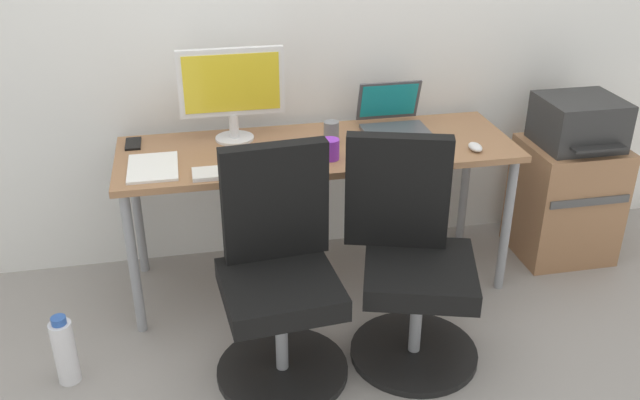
{
  "coord_description": "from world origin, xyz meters",
  "views": [
    {
      "loc": [
        -0.57,
        -2.89,
        1.92
      ],
      "look_at": [
        0.0,
        -0.05,
        0.47
      ],
      "focal_mm": 38.86,
      "sensor_mm": 36.0,
      "label": 1
    }
  ],
  "objects_px": {
    "side_cabinet": "(565,200)",
    "desktop_monitor": "(232,88)",
    "office_chair_left": "(279,278)",
    "water_bottle_on_floor": "(65,351)",
    "open_laptop": "(393,119)",
    "coffee_mug": "(330,149)",
    "office_chair_right": "(411,264)",
    "printer": "(579,122)"
  },
  "relations": [
    {
      "from": "desktop_monitor",
      "to": "side_cabinet",
      "type": "bearing_deg",
      "value": -5.28
    },
    {
      "from": "side_cabinet",
      "to": "water_bottle_on_floor",
      "type": "bearing_deg",
      "value": -167.45
    },
    {
      "from": "printer",
      "to": "open_laptop",
      "type": "height_order",
      "value": "open_laptop"
    },
    {
      "from": "coffee_mug",
      "to": "water_bottle_on_floor",
      "type": "bearing_deg",
      "value": -161.66
    },
    {
      "from": "side_cabinet",
      "to": "coffee_mug",
      "type": "xyz_separation_m",
      "value": [
        -1.29,
        -0.16,
        0.45
      ]
    },
    {
      "from": "office_chair_right",
      "to": "office_chair_left",
      "type": "bearing_deg",
      "value": 179.74
    },
    {
      "from": "side_cabinet",
      "to": "desktop_monitor",
      "type": "xyz_separation_m",
      "value": [
        -1.68,
        0.16,
        0.66
      ]
    },
    {
      "from": "office_chair_left",
      "to": "water_bottle_on_floor",
      "type": "bearing_deg",
      "value": 175.58
    },
    {
      "from": "water_bottle_on_floor",
      "to": "office_chair_left",
      "type": "bearing_deg",
      "value": -4.42
    },
    {
      "from": "printer",
      "to": "water_bottle_on_floor",
      "type": "distance_m",
      "value": 2.58
    },
    {
      "from": "office_chair_left",
      "to": "printer",
      "type": "bearing_deg",
      "value": 21.03
    },
    {
      "from": "office_chair_left",
      "to": "desktop_monitor",
      "type": "distance_m",
      "value": 0.94
    },
    {
      "from": "side_cabinet",
      "to": "water_bottle_on_floor",
      "type": "xyz_separation_m",
      "value": [
        -2.45,
        -0.55,
        -0.16
      ]
    },
    {
      "from": "office_chair_left",
      "to": "water_bottle_on_floor",
      "type": "distance_m",
      "value": 0.91
    },
    {
      "from": "desktop_monitor",
      "to": "water_bottle_on_floor",
      "type": "bearing_deg",
      "value": -137.77
    },
    {
      "from": "office_chair_left",
      "to": "office_chair_right",
      "type": "xyz_separation_m",
      "value": [
        0.54,
        -0.0,
        0.0
      ]
    },
    {
      "from": "office_chair_left",
      "to": "coffee_mug",
      "type": "distance_m",
      "value": 0.64
    },
    {
      "from": "side_cabinet",
      "to": "water_bottle_on_floor",
      "type": "distance_m",
      "value": 2.51
    },
    {
      "from": "water_bottle_on_floor",
      "to": "desktop_monitor",
      "type": "height_order",
      "value": "desktop_monitor"
    },
    {
      "from": "office_chair_left",
      "to": "coffee_mug",
      "type": "height_order",
      "value": "office_chair_left"
    },
    {
      "from": "water_bottle_on_floor",
      "to": "desktop_monitor",
      "type": "relative_size",
      "value": 0.65
    },
    {
      "from": "office_chair_left",
      "to": "open_laptop",
      "type": "xyz_separation_m",
      "value": [
        0.68,
        0.75,
        0.35
      ]
    },
    {
      "from": "printer",
      "to": "desktop_monitor",
      "type": "distance_m",
      "value": 1.7
    },
    {
      "from": "side_cabinet",
      "to": "open_laptop",
      "type": "bearing_deg",
      "value": 171.37
    },
    {
      "from": "office_chair_right",
      "to": "desktop_monitor",
      "type": "xyz_separation_m",
      "value": [
        -0.63,
        0.77,
        0.54
      ]
    },
    {
      "from": "open_laptop",
      "to": "coffee_mug",
      "type": "bearing_deg",
      "value": -141.52
    },
    {
      "from": "office_chair_right",
      "to": "desktop_monitor",
      "type": "relative_size",
      "value": 1.96
    },
    {
      "from": "office_chair_left",
      "to": "office_chair_right",
      "type": "relative_size",
      "value": 1.0
    },
    {
      "from": "side_cabinet",
      "to": "water_bottle_on_floor",
      "type": "relative_size",
      "value": 1.99
    },
    {
      "from": "open_laptop",
      "to": "desktop_monitor",
      "type": "bearing_deg",
      "value": 178.74
    },
    {
      "from": "desktop_monitor",
      "to": "coffee_mug",
      "type": "bearing_deg",
      "value": -38.9
    },
    {
      "from": "office_chair_right",
      "to": "printer",
      "type": "relative_size",
      "value": 2.35
    },
    {
      "from": "office_chair_right",
      "to": "desktop_monitor",
      "type": "height_order",
      "value": "desktop_monitor"
    },
    {
      "from": "side_cabinet",
      "to": "printer",
      "type": "xyz_separation_m",
      "value": [
        0.0,
        -0.0,
        0.43
      ]
    },
    {
      "from": "open_laptop",
      "to": "coffee_mug",
      "type": "xyz_separation_m",
      "value": [
        -0.38,
        -0.3,
        -0.01
      ]
    },
    {
      "from": "side_cabinet",
      "to": "coffee_mug",
      "type": "relative_size",
      "value": 6.71
    },
    {
      "from": "water_bottle_on_floor",
      "to": "coffee_mug",
      "type": "distance_m",
      "value": 1.37
    },
    {
      "from": "office_chair_right",
      "to": "side_cabinet",
      "type": "xyz_separation_m",
      "value": [
        1.05,
        0.61,
        -0.11
      ]
    },
    {
      "from": "open_laptop",
      "to": "coffee_mug",
      "type": "distance_m",
      "value": 0.48
    },
    {
      "from": "office_chair_right",
      "to": "water_bottle_on_floor",
      "type": "bearing_deg",
      "value": 177.19
    },
    {
      "from": "open_laptop",
      "to": "water_bottle_on_floor",
      "type": "bearing_deg",
      "value": -156.03
    },
    {
      "from": "office_chair_left",
      "to": "coffee_mug",
      "type": "bearing_deg",
      "value": 56.21
    }
  ]
}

